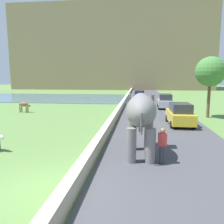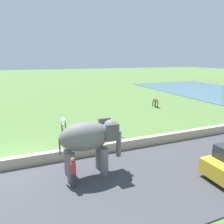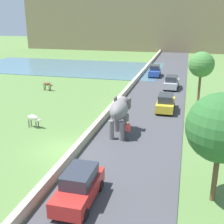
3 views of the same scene
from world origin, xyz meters
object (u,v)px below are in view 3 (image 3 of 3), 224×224
elephant (120,111)px  person_beside_elephant (128,131)px  car_yellow (166,103)px  cow_white (34,118)px  car_silver (172,82)px  car_red (79,186)px  cow_brown (47,84)px  car_blue (155,71)px

elephant → person_beside_elephant: 1.85m
car_yellow → cow_white: bearing=-145.3°
car_yellow → car_silver: (-0.00, 9.90, 0.00)m
cow_white → car_silver: bearing=58.1°
car_silver → cow_white: (-10.80, -17.38, -0.06)m
car_silver → car_red: bearing=-96.8°
elephant → person_beside_elephant: bearing=-50.1°
elephant → cow_brown: 17.59m
car_red → cow_brown: bearing=120.1°
car_silver → car_red: 26.71m
car_yellow → car_blue: (-3.15, 17.83, 0.00)m
elephant → car_yellow: elephant is taller
elephant → car_blue: elephant is taller
car_silver → person_beside_elephant: bearing=-97.0°
person_beside_elephant → elephant: bearing=129.9°
car_yellow → car_silver: 9.90m
car_silver → cow_brown: car_silver is taller
car_silver → cow_brown: size_ratio=2.88×
person_beside_elephant → cow_brown: size_ratio=1.15×
person_beside_elephant → car_blue: car_blue is taller
cow_brown → car_yellow: bearing=-17.8°
car_blue → elephant: bearing=-90.0°
elephant → car_red: 9.45m
person_beside_elephant → cow_brown: 18.98m
cow_white → car_red: bearing=-50.1°
car_red → cow_white: size_ratio=2.82×
elephant → cow_white: elephant is taller
car_yellow → car_blue: 18.11m
car_blue → cow_brown: (-12.54, -12.79, -0.06)m
car_silver → cow_brown: (-15.69, -4.86, -0.06)m
elephant → car_silver: elephant is taller
car_blue → cow_white: (-7.65, -25.31, -0.06)m
elephant → car_yellow: 7.97m
person_beside_elephant → car_blue: (-0.92, 26.17, 0.03)m
elephant → cow_white: bearing=-178.2°
car_red → car_blue: bearing=90.0°
elephant → person_beside_elephant: size_ratio=2.13×
elephant → car_blue: 25.09m
car_yellow → cow_brown: car_yellow is taller
cow_white → car_blue: bearing=73.2°
person_beside_elephant → cow_white: 8.61m
person_beside_elephant → car_blue: size_ratio=0.40×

